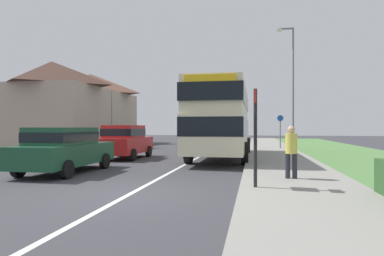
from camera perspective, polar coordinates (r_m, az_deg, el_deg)
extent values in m
plane|color=#38383D|center=(8.50, -10.25, -10.92)|extent=(120.00, 120.00, 0.00)
cube|color=silver|center=(16.15, -0.04, -5.65)|extent=(0.14, 60.00, 0.01)
cube|color=gray|center=(13.94, 15.70, -6.34)|extent=(3.20, 68.00, 0.12)
cube|color=beige|center=(17.41, 5.17, -0.88)|extent=(2.50, 9.78, 1.65)
cube|color=beige|center=(17.45, 5.17, 4.38)|extent=(2.45, 9.58, 1.55)
cube|color=black|center=(17.40, 5.17, 0.21)|extent=(2.52, 9.83, 0.76)
cube|color=black|center=(17.46, 5.17, 4.63)|extent=(2.52, 9.83, 0.72)
cube|color=gold|center=(12.72, 3.08, 8.22)|extent=(2.00, 0.08, 0.44)
cylinder|color=black|center=(20.59, 2.51, -3.02)|extent=(0.30, 1.00, 1.00)
cylinder|color=black|center=(20.39, 9.49, -3.06)|extent=(0.30, 1.00, 1.00)
cylinder|color=black|center=(14.96, -0.59, -4.20)|extent=(0.30, 1.00, 1.00)
cylinder|color=black|center=(14.69, 9.04, -4.29)|extent=(0.30, 1.00, 1.00)
cube|color=#19472D|center=(12.82, -20.81, -4.20)|extent=(1.76, 4.36, 0.73)
cube|color=#19472D|center=(12.60, -21.33, -1.27)|extent=(1.55, 2.40, 0.59)
cube|color=black|center=(12.60, -21.33, -1.40)|extent=(1.58, 2.42, 0.33)
cylinder|color=black|center=(14.45, -20.92, -5.16)|extent=(0.20, 0.60, 0.60)
cylinder|color=black|center=(13.63, -14.72, -5.47)|extent=(0.20, 0.60, 0.60)
cylinder|color=black|center=(12.24, -27.60, -6.12)|extent=(0.20, 0.60, 0.60)
cylinder|color=black|center=(11.26, -20.66, -6.66)|extent=(0.20, 0.60, 0.60)
cube|color=#B21E1E|center=(17.78, -11.34, -2.90)|extent=(1.77, 3.98, 0.79)
cube|color=#B21E1E|center=(17.57, -11.58, -0.60)|extent=(1.56, 2.19, 0.64)
cube|color=black|center=(17.57, -11.58, -0.70)|extent=(1.60, 2.21, 0.36)
cylinder|color=black|center=(19.27, -12.37, -3.84)|extent=(0.20, 0.60, 0.60)
cylinder|color=black|center=(18.66, -7.44, -3.96)|extent=(0.20, 0.60, 0.60)
cylinder|color=black|center=(17.03, -15.62, -4.36)|extent=(0.20, 0.60, 0.60)
cylinder|color=black|center=(16.34, -10.13, -4.54)|extent=(0.20, 0.60, 0.60)
cylinder|color=#23232D|center=(10.29, 16.08, -6.59)|extent=(0.14, 0.14, 0.85)
cylinder|color=#23232D|center=(10.32, 17.19, -6.58)|extent=(0.14, 0.14, 0.85)
cylinder|color=#D1C14C|center=(10.25, 16.64, -2.55)|extent=(0.34, 0.34, 0.60)
sphere|color=tan|center=(10.23, 16.64, -0.26)|extent=(0.22, 0.22, 0.22)
cylinder|color=black|center=(8.53, 10.80, -2.08)|extent=(0.09, 0.09, 2.60)
cube|color=red|center=(8.56, 10.81, 5.30)|extent=(0.04, 0.44, 0.32)
cube|color=black|center=(8.55, 10.80, -0.40)|extent=(0.06, 0.52, 0.68)
cylinder|color=slate|center=(25.15, 14.88, -1.20)|extent=(0.08, 0.08, 2.10)
cylinder|color=blue|center=(25.16, 14.88, 1.64)|extent=(0.44, 0.03, 0.44)
cylinder|color=slate|center=(23.06, 16.94, 6.28)|extent=(0.12, 0.12, 8.21)
cube|color=slate|center=(23.79, 15.83, 16.05)|extent=(0.90, 0.10, 0.10)
cube|color=silver|center=(23.74, 14.70, 15.91)|extent=(0.36, 0.20, 0.14)
cube|color=tan|center=(30.01, -22.92, 1.80)|extent=(7.69, 6.49, 5.03)
pyramid|color=#4C3328|center=(30.32, -22.92, 8.54)|extent=(7.69, 6.49, 2.08)
cube|color=tan|center=(35.71, -17.04, 1.54)|extent=(7.69, 6.49, 5.03)
pyramid|color=brown|center=(35.97, -17.04, 7.21)|extent=(7.69, 6.49, 2.08)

